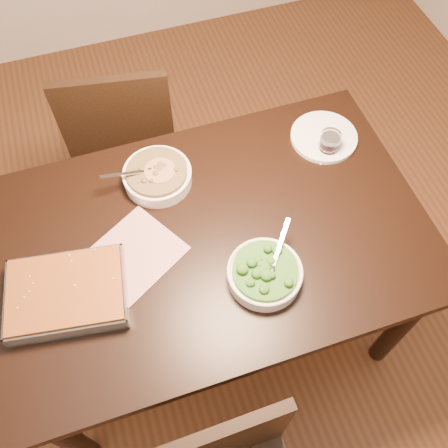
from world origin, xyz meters
name	(u,v)px	position (x,y,z in m)	size (l,w,h in m)	color
ground	(214,318)	(0.00, 0.00, 0.00)	(4.00, 4.00, 0.00)	#4A2E15
table	(211,249)	(0.00, 0.00, 0.65)	(1.40, 0.90, 0.75)	black
magazine_a	(127,261)	(-0.27, -0.01, 0.75)	(0.32, 0.24, 0.01)	#B4334B
coaster	(327,151)	(0.50, 0.20, 0.75)	(0.10, 0.10, 0.00)	white
stew_bowl	(157,175)	(-0.10, 0.26, 0.78)	(0.26, 0.23, 0.09)	white
broccoli_bowl	(265,273)	(0.11, -0.20, 0.78)	(0.23, 0.23, 0.09)	white
baking_dish	(67,293)	(-0.46, -0.07, 0.78)	(0.38, 0.30, 0.06)	silver
wine_tumbler	(329,142)	(0.50, 0.20, 0.80)	(0.07, 0.07, 0.08)	black
dinner_plate	(324,137)	(0.51, 0.25, 0.76)	(0.24, 0.24, 0.02)	white
chair_far	(124,133)	(-0.16, 0.73, 0.51)	(0.49, 0.49, 0.91)	black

